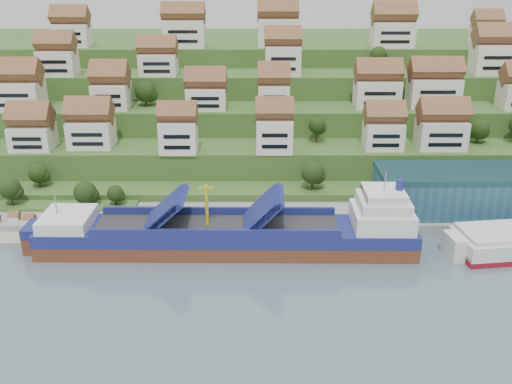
{
  "coord_description": "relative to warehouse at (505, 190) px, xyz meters",
  "views": [
    {
      "loc": [
        -6.9,
        -107.55,
        56.14
      ],
      "look_at": [
        -6.72,
        14.0,
        8.0
      ],
      "focal_mm": 40.0,
      "sensor_mm": 36.0,
      "label": 1
    }
  ],
  "objects": [
    {
      "name": "pebble_beach",
      "position": [
        -110.0,
        -5.0,
        -6.7
      ],
      "size": [
        45.0,
        20.0,
        1.0
      ],
      "primitive_type": "cube",
      "color": "gray",
      "rests_on": "ground"
    },
    {
      "name": "ground",
      "position": [
        -52.0,
        -17.0,
        -7.2
      ],
      "size": [
        300.0,
        300.0,
        0.0
      ],
      "primitive_type": "plane",
      "color": "slate",
      "rests_on": "ground"
    },
    {
      "name": "quay",
      "position": [
        -32.0,
        -2.0,
        -6.1
      ],
      "size": [
        180.0,
        14.0,
        2.2
      ],
      "primitive_type": "cube",
      "color": "gray",
      "rests_on": "ground"
    },
    {
      "name": "flagpole",
      "position": [
        -33.89,
        -7.0,
        -0.32
      ],
      "size": [
        1.28,
        0.16,
        8.0
      ],
      "color": "gray",
      "rests_on": "quay"
    },
    {
      "name": "hillside",
      "position": [
        -52.0,
        86.55,
        3.46
      ],
      "size": [
        260.0,
        128.0,
        31.0
      ],
      "color": "#2D4C1E",
      "rests_on": "ground"
    },
    {
      "name": "beach_huts",
      "position": [
        -112.0,
        -6.25,
        -5.1
      ],
      "size": [
        14.4,
        3.7,
        2.2
      ],
      "color": "white",
      "rests_on": "pebble_beach"
    },
    {
      "name": "warehouse",
      "position": [
        0.0,
        0.0,
        0.0
      ],
      "size": [
        60.0,
        15.0,
        10.0
      ],
      "primitive_type": "cube",
      "color": "#265467",
      "rests_on": "quay"
    },
    {
      "name": "hillside_trees",
      "position": [
        -60.22,
        26.62,
        8.76
      ],
      "size": [
        143.73,
        62.35,
        29.68
      ],
      "color": "#203913",
      "rests_on": "ground"
    },
    {
      "name": "hillside_village",
      "position": [
        -50.92,
        43.52,
        17.04
      ],
      "size": [
        161.22,
        65.38,
        29.2
      ],
      "color": "silver",
      "rests_on": "ground"
    },
    {
      "name": "cargo_ship",
      "position": [
        -62.67,
        -16.14,
        -3.87
      ],
      "size": [
        79.0,
        13.1,
        17.51
      ],
      "rotation": [
        0.0,
        0.0,
        -0.01
      ],
      "color": "brown",
      "rests_on": "ground"
    }
  ]
}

